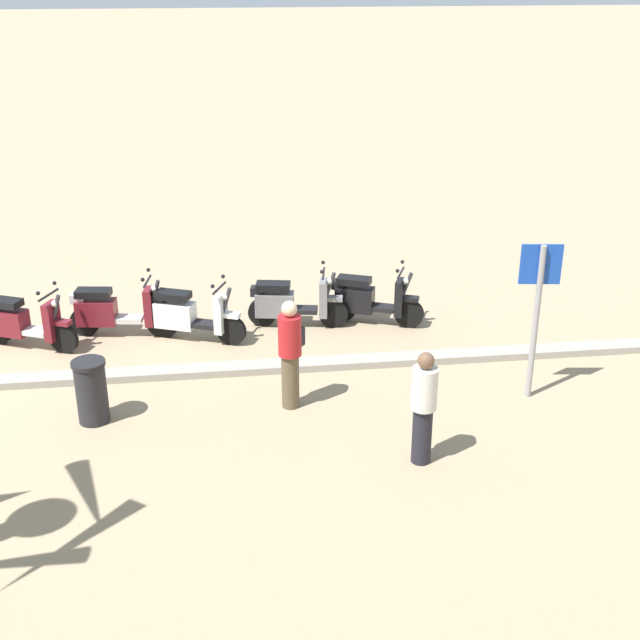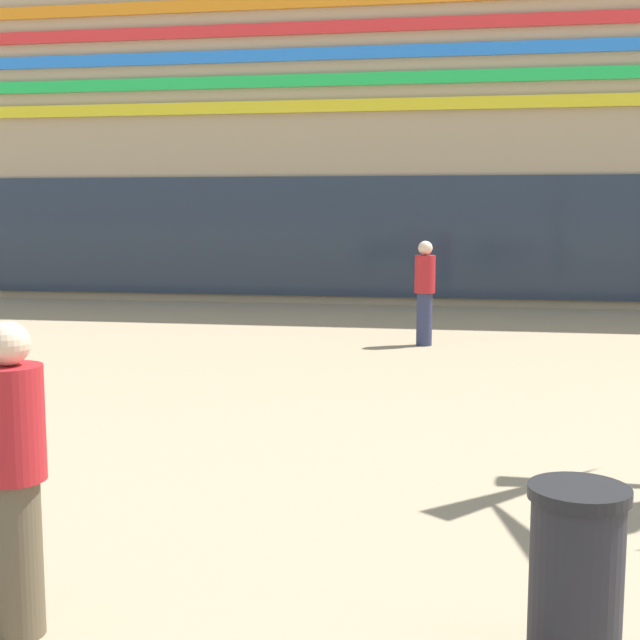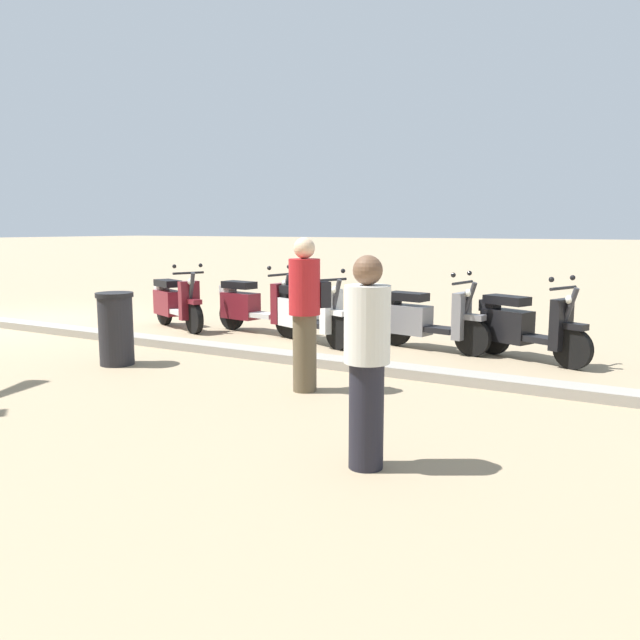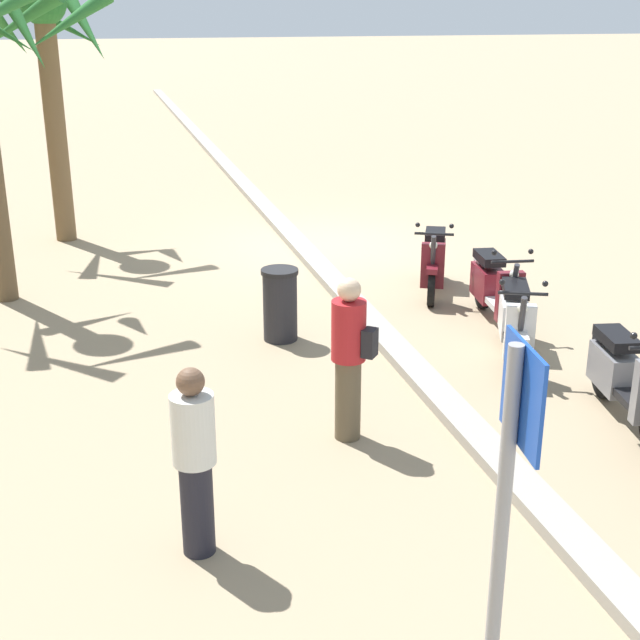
# 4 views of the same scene
# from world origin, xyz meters

# --- Properties ---
(scooter_black_last_in_row) EXTENTS (1.65, 0.86, 1.17)m
(scooter_black_last_in_row) POSITION_xyz_m (-8.87, -1.25, 0.46)
(scooter_black_last_in_row) COLOR black
(scooter_black_last_in_row) RESTS_ON ground
(scooter_grey_gap_after_mid) EXTENTS (1.79, 0.65, 1.17)m
(scooter_grey_gap_after_mid) POSITION_xyz_m (-7.44, -1.27, 0.45)
(scooter_grey_gap_after_mid) COLOR black
(scooter_grey_gap_after_mid) RESTS_ON ground
(scooter_white_mid_rear) EXTENTS (1.67, 0.86, 1.17)m
(scooter_white_mid_rear) POSITION_xyz_m (-5.67, -0.91, 0.46)
(scooter_white_mid_rear) COLOR black
(scooter_white_mid_rear) RESTS_ON ground
(scooter_maroon_second_in_line) EXTENTS (1.85, 0.62, 1.17)m
(scooter_maroon_second_in_line) POSITION_xyz_m (-4.35, -1.26, 0.46)
(scooter_maroon_second_in_line) COLOR black
(scooter_maroon_second_in_line) RESTS_ON ground
(scooter_maroon_mid_centre) EXTENTS (1.68, 0.90, 1.17)m
(scooter_maroon_mid_centre) POSITION_xyz_m (-2.86, -0.97, 0.46)
(scooter_maroon_mid_centre) COLOR black
(scooter_maroon_mid_centre) RESTS_ON ground
(crossing_sign) EXTENTS (0.60, 0.15, 2.40)m
(crossing_sign) POSITION_xyz_m (-10.78, 1.79, 1.50)
(crossing_sign) COLOR #939399
(crossing_sign) RESTS_ON ground
(pedestrian_strolling_near_curb) EXTENTS (0.34, 0.34, 1.59)m
(pedestrian_strolling_near_curb) POSITION_xyz_m (-8.74, 3.36, 0.83)
(pedestrian_strolling_near_curb) COLOR black
(pedestrian_strolling_near_curb) RESTS_ON ground
(pedestrian_by_palm_tree) EXTENTS (0.41, 0.44, 1.68)m
(pedestrian_by_palm_tree) POSITION_xyz_m (-7.18, 1.66, 0.89)
(pedestrian_by_palm_tree) COLOR brown
(pedestrian_by_palm_tree) RESTS_ON ground
(litter_bin) EXTENTS (0.48, 0.48, 0.95)m
(litter_bin) POSITION_xyz_m (-4.33, 1.73, 0.48)
(litter_bin) COLOR #232328
(litter_bin) RESTS_ON ground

